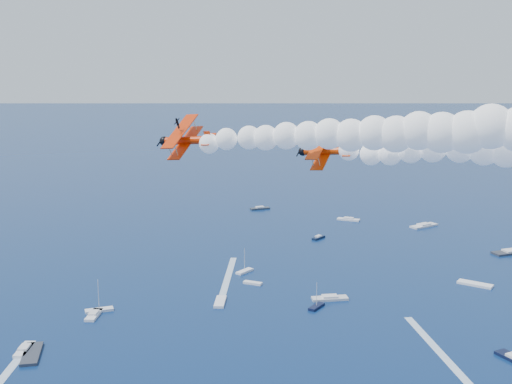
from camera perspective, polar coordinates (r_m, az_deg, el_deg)
The scene contains 5 objects.
biplane_lead at distance 84.25m, azimuth 6.04°, elevation 3.52°, with size 7.15×8.02×4.83m, color red, non-canonical shape.
biplane_trail at distance 85.60m, azimuth -5.95°, elevation 4.42°, with size 7.54×8.46×5.10m, color red, non-canonical shape.
smoke_trail_trail at distance 76.17m, azimuth 17.69°, elevation 5.09°, with size 67.51×21.74×12.18m, color white, non-canonical shape.
spectator_boats at distance 190.34m, azimuth 15.67°, elevation -9.25°, with size 245.49×188.69×0.70m.
boat_wakes at distance 186.00m, azimuth 7.28°, elevation -9.50°, with size 103.25×218.13×0.04m.
Camera 1 is at (47.47, -54.64, 66.00)m, focal length 46.63 mm.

